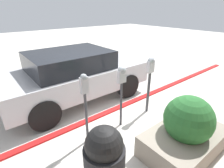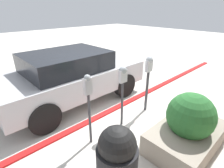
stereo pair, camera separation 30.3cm
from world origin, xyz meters
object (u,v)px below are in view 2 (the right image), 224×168
Objects in this scene: parked_car_front at (72,75)px; parking_meter_middle at (148,74)px; parking_meter_second at (123,82)px; planter_box at (188,127)px; trash_bin at (117,166)px; parking_meter_nearest at (88,96)px.

parking_meter_middle is at bearing -57.58° from parked_car_front.
parking_meter_second is 0.89× the size of planter_box.
parking_meter_middle is at bearing 27.74° from trash_bin.
planter_box is (1.30, -1.40, -0.60)m from parking_meter_nearest.
parking_meter_middle is 0.36× the size of parked_car_front.
parked_car_front reaches higher than parking_meter_second.
parking_meter_middle is (0.95, 0.01, -0.05)m from parking_meter_second.
parking_meter_nearest is 0.91× the size of planter_box.
parking_meter_second is at bearing -0.92° from parking_meter_nearest.
parking_meter_middle is at bearing 0.78° from parking_meter_second.
parking_meter_second is 0.35× the size of parked_car_front.
trash_bin is (-1.34, -1.19, -0.48)m from parking_meter_second.
parking_meter_middle is 0.91× the size of planter_box.
parking_meter_middle reaches higher than trash_bin.
parking_meter_middle reaches higher than planter_box.
parked_car_front is at bearing 68.64° from parking_meter_nearest.
parking_meter_second is at bearing 41.67° from trash_bin.
trash_bin is (-2.29, -1.20, -0.43)m from parking_meter_middle.
parked_car_front reaches higher than planter_box.
parking_meter_nearest is at bearing 132.86° from planter_box.
planter_box is 3.29m from parked_car_front.
parking_meter_middle is 1.19× the size of trash_bin.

